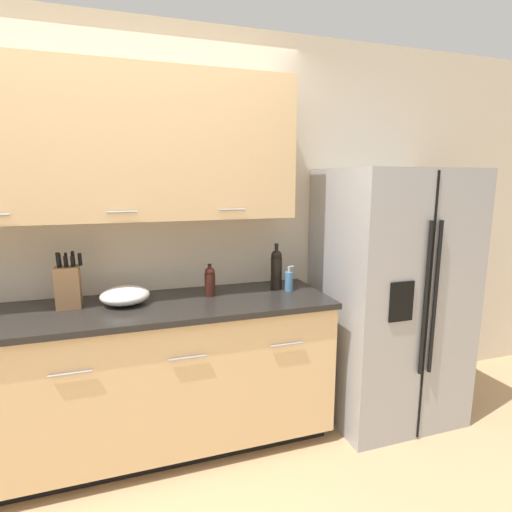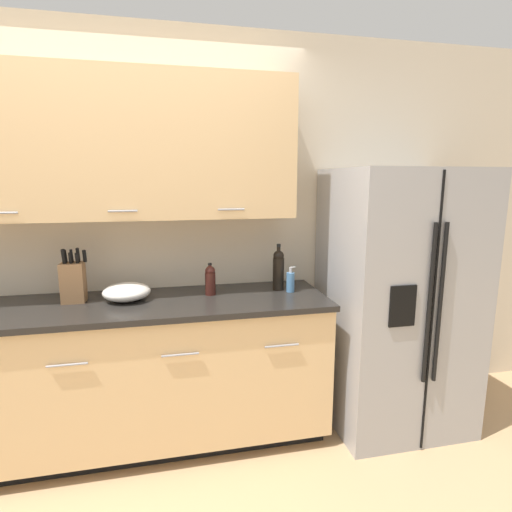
{
  "view_description": "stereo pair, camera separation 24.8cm",
  "coord_description": "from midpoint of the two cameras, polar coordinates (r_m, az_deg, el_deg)",
  "views": [
    {
      "loc": [
        0.1,
        -1.66,
        1.64
      ],
      "look_at": [
        0.85,
        0.66,
        1.18
      ],
      "focal_mm": 28.0,
      "sensor_mm": 36.0,
      "label": 1
    },
    {
      "loc": [
        0.34,
        -1.72,
        1.64
      ],
      "look_at": [
        0.85,
        0.66,
        1.18
      ],
      "focal_mm": 28.0,
      "sensor_mm": 36.0,
      "label": 2
    }
  ],
  "objects": [
    {
      "name": "oil_bottle",
      "position": [
        2.52,
        -3.76,
        -3.42
      ],
      "size": [
        0.07,
        0.07,
        0.2
      ],
      "color": "#3D1914",
      "rests_on": "counter_unit"
    },
    {
      "name": "wine_bottle",
      "position": [
        2.63,
        5.92,
        -1.9
      ],
      "size": [
        0.07,
        0.07,
        0.31
      ],
      "color": "black",
      "rests_on": "counter_unit"
    },
    {
      "name": "wall_back",
      "position": [
        2.65,
        -16.51,
        6.43
      ],
      "size": [
        10.0,
        0.39,
        2.6
      ],
      "color": "beige",
      "rests_on": "ground_plane"
    },
    {
      "name": "refrigerator",
      "position": [
        2.89,
        21.72,
        -5.81
      ],
      "size": [
        0.87,
        0.78,
        1.72
      ],
      "color": "#9E9EA0",
      "rests_on": "ground_plane"
    },
    {
      "name": "knife_block",
      "position": [
        2.54,
        -22.18,
        -3.38
      ],
      "size": [
        0.15,
        0.11,
        0.32
      ],
      "color": "olive",
      "rests_on": "counter_unit"
    },
    {
      "name": "mixing_bowl",
      "position": [
        2.5,
        -15.33,
        -4.99
      ],
      "size": [
        0.28,
        0.28,
        0.1
      ],
      "color": "white",
      "rests_on": "counter_unit"
    },
    {
      "name": "counter_unit",
      "position": [
        2.63,
        -14.51,
        -16.04
      ],
      "size": [
        2.4,
        0.64,
        0.93
      ],
      "color": "black",
      "rests_on": "ground_plane"
    },
    {
      "name": "soap_dispenser",
      "position": [
        2.61,
        7.67,
        -3.69
      ],
      "size": [
        0.06,
        0.05,
        0.17
      ],
      "color": "#4C7FB2",
      "rests_on": "counter_unit"
    }
  ]
}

